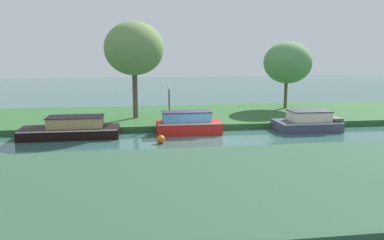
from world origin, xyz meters
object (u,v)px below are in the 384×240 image
(red_narrowboat, at_px, (188,124))
(mooring_post_near, at_px, (65,124))
(willow_tree_left, at_px, (134,49))
(lamp_post, at_px, (169,99))
(slate_barge, at_px, (308,122))
(black_cruiser, at_px, (72,129))
(willow_tree_centre, at_px, (287,63))
(channel_buoy, at_px, (161,139))

(red_narrowboat, relative_size, mooring_post_near, 7.84)
(willow_tree_left, height_order, lamp_post, willow_tree_left)
(slate_barge, relative_size, willow_tree_left, 0.61)
(black_cruiser, bearing_deg, mooring_post_near, 116.08)
(black_cruiser, bearing_deg, red_narrowboat, 0.00)
(slate_barge, xyz_separation_m, red_narrowboat, (-8.11, 0.00, 0.08))
(willow_tree_centre, height_order, mooring_post_near, willow_tree_centre)
(mooring_post_near, bearing_deg, willow_tree_left, 32.77)
(lamp_post, bearing_deg, willow_tree_centre, 26.55)
(red_narrowboat, height_order, channel_buoy, red_narrowboat)
(lamp_post, bearing_deg, mooring_post_near, -170.19)
(willow_tree_left, height_order, channel_buoy, willow_tree_left)
(willow_tree_left, distance_m, willow_tree_centre, 13.44)
(red_narrowboat, xyz_separation_m, willow_tree_left, (-3.31, 4.02, 4.77))
(mooring_post_near, bearing_deg, channel_buoy, -31.03)
(red_narrowboat, relative_size, willow_tree_left, 0.59)
(red_narrowboat, xyz_separation_m, willow_tree_centre, (9.59, 7.61, 3.65))
(red_narrowboat, height_order, willow_tree_centre, willow_tree_centre)
(slate_barge, xyz_separation_m, willow_tree_centre, (1.48, 7.61, 3.73))
(slate_barge, relative_size, lamp_post, 1.71)
(slate_barge, height_order, mooring_post_near, slate_barge)
(channel_buoy, bearing_deg, slate_barge, 13.39)
(black_cruiser, bearing_deg, channel_buoy, -24.20)
(lamp_post, distance_m, mooring_post_near, 7.00)
(slate_barge, xyz_separation_m, willow_tree_left, (-11.43, 4.02, 4.85))
(red_narrowboat, bearing_deg, lamp_post, 113.44)
(red_narrowboat, distance_m, lamp_post, 2.86)
(black_cruiser, height_order, lamp_post, lamp_post)
(black_cruiser, relative_size, channel_buoy, 12.17)
(slate_barge, xyz_separation_m, lamp_post, (-9.12, 2.32, 1.43))
(red_narrowboat, bearing_deg, willow_tree_left, 129.52)
(slate_barge, height_order, willow_tree_left, willow_tree_left)
(lamp_post, bearing_deg, slate_barge, -14.25)
(lamp_post, height_order, channel_buoy, lamp_post)
(willow_tree_centre, bearing_deg, channel_buoy, -139.00)
(willow_tree_centre, bearing_deg, mooring_post_near, -159.58)
(willow_tree_left, bearing_deg, willow_tree_centre, 15.56)
(black_cruiser, height_order, channel_buoy, black_cruiser)
(mooring_post_near, distance_m, channel_buoy, 6.86)
(slate_barge, height_order, channel_buoy, slate_barge)
(willow_tree_left, height_order, willow_tree_centre, willow_tree_left)
(willow_tree_left, distance_m, lamp_post, 4.47)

